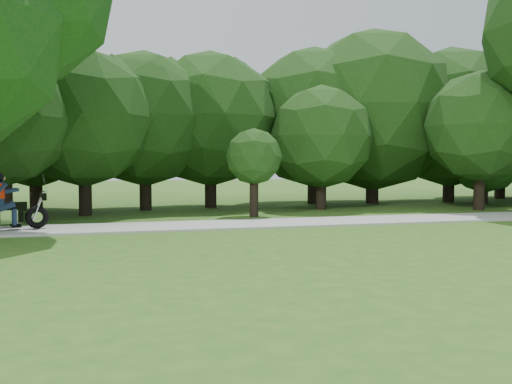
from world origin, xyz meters
TOP-DOWN VIEW (x-y plane):
  - walkway at (0.00, 8.00)m, footprint 60.00×2.20m
  - tree_line at (1.19, 14.90)m, footprint 39.90×11.81m
  - touring_motorcycle at (-9.11, 7.99)m, footprint 1.94×0.92m

SIDE VIEW (x-z plane):
  - walkway at x=0.00m, z-range 0.00..0.06m
  - touring_motorcycle at x=-9.11m, z-range -0.15..1.35m
  - tree_line at x=1.19m, z-range -0.12..7.57m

